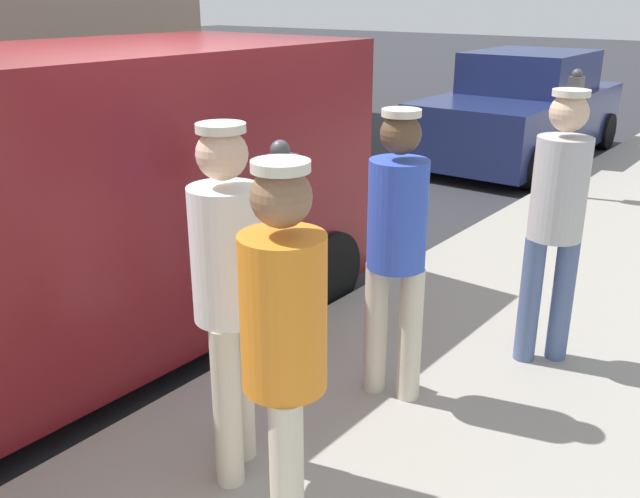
{
  "coord_description": "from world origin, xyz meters",
  "views": [
    {
      "loc": [
        4.03,
        -3.08,
        2.48
      ],
      "look_at": [
        1.65,
        -0.01,
        1.05
      ],
      "focal_mm": 39.0,
      "sensor_mm": 36.0,
      "label": 1
    }
  ],
  "objects_px": {
    "parking_meter_near": "(281,219)",
    "pedestrian_in_gray": "(557,212)",
    "pedestrian_in_orange": "(284,347)",
    "pedestrian_in_blue": "(397,239)",
    "parking_meter_far": "(573,111)",
    "pedestrian_in_white": "(228,284)",
    "parked_van": "(12,213)",
    "parked_sedan_ahead": "(522,112)"
  },
  "relations": [
    {
      "from": "parking_meter_far",
      "to": "pedestrian_in_white",
      "type": "relative_size",
      "value": 0.84
    },
    {
      "from": "parking_meter_far",
      "to": "pedestrian_in_white",
      "type": "bearing_deg",
      "value": -85.52
    },
    {
      "from": "pedestrian_in_white",
      "to": "pedestrian_in_blue",
      "type": "xyz_separation_m",
      "value": [
        0.24,
        1.11,
        -0.03
      ]
    },
    {
      "from": "pedestrian_in_gray",
      "to": "parked_van",
      "type": "relative_size",
      "value": 0.34
    },
    {
      "from": "pedestrian_in_blue",
      "to": "pedestrian_in_orange",
      "type": "height_order",
      "value": "pedestrian_in_orange"
    },
    {
      "from": "parking_meter_far",
      "to": "parked_sedan_ahead",
      "type": "xyz_separation_m",
      "value": [
        -1.51,
        2.26,
        -0.43
      ]
    },
    {
      "from": "pedestrian_in_gray",
      "to": "pedestrian_in_orange",
      "type": "bearing_deg",
      "value": -95.16
    },
    {
      "from": "pedestrian_in_white",
      "to": "parked_sedan_ahead",
      "type": "height_order",
      "value": "pedestrian_in_white"
    },
    {
      "from": "pedestrian_in_white",
      "to": "pedestrian_in_blue",
      "type": "bearing_deg",
      "value": 77.6
    },
    {
      "from": "parking_meter_near",
      "to": "pedestrian_in_orange",
      "type": "relative_size",
      "value": 0.86
    },
    {
      "from": "parked_sedan_ahead",
      "to": "parking_meter_far",
      "type": "bearing_deg",
      "value": -56.15
    },
    {
      "from": "pedestrian_in_blue",
      "to": "parked_van",
      "type": "relative_size",
      "value": 0.34
    },
    {
      "from": "pedestrian_in_white",
      "to": "parked_sedan_ahead",
      "type": "xyz_separation_m",
      "value": [
        -2.0,
        8.45,
        -0.44
      ]
    },
    {
      "from": "parking_meter_near",
      "to": "pedestrian_in_gray",
      "type": "xyz_separation_m",
      "value": [
        1.3,
        1.15,
        0.01
      ]
    },
    {
      "from": "parking_meter_near",
      "to": "pedestrian_in_white",
      "type": "bearing_deg",
      "value": -62.88
    },
    {
      "from": "pedestrian_in_gray",
      "to": "parked_van",
      "type": "height_order",
      "value": "parked_van"
    },
    {
      "from": "parking_meter_near",
      "to": "pedestrian_in_orange",
      "type": "distance_m",
      "value": 1.64
    },
    {
      "from": "pedestrian_in_white",
      "to": "parked_van",
      "type": "xyz_separation_m",
      "value": [
        -1.99,
        0.04,
        -0.04
      ]
    },
    {
      "from": "parking_meter_far",
      "to": "parked_van",
      "type": "relative_size",
      "value": 0.29
    },
    {
      "from": "pedestrian_in_orange",
      "to": "parking_meter_near",
      "type": "bearing_deg",
      "value": 131.09
    },
    {
      "from": "pedestrian_in_white",
      "to": "pedestrian_in_gray",
      "type": "bearing_deg",
      "value": 68.92
    },
    {
      "from": "pedestrian_in_gray",
      "to": "parked_van",
      "type": "distance_m",
      "value": 3.48
    },
    {
      "from": "parking_meter_near",
      "to": "pedestrian_in_blue",
      "type": "distance_m",
      "value": 0.75
    },
    {
      "from": "pedestrian_in_white",
      "to": "parked_sedan_ahead",
      "type": "relative_size",
      "value": 0.41
    },
    {
      "from": "pedestrian_in_gray",
      "to": "parking_meter_far",
      "type": "bearing_deg",
      "value": 107.57
    },
    {
      "from": "parking_meter_near",
      "to": "parked_sedan_ahead",
      "type": "distance_m",
      "value": 7.67
    },
    {
      "from": "parked_van",
      "to": "parked_sedan_ahead",
      "type": "height_order",
      "value": "parked_van"
    },
    {
      "from": "parking_meter_near",
      "to": "parked_van",
      "type": "xyz_separation_m",
      "value": [
        -1.5,
        -0.91,
        -0.03
      ]
    },
    {
      "from": "parked_sedan_ahead",
      "to": "pedestrian_in_white",
      "type": "bearing_deg",
      "value": -76.7
    },
    {
      "from": "pedestrian_in_white",
      "to": "pedestrian_in_gray",
      "type": "height_order",
      "value": "pedestrian_in_white"
    },
    {
      "from": "pedestrian_in_orange",
      "to": "parked_van",
      "type": "height_order",
      "value": "parked_van"
    },
    {
      "from": "parking_meter_far",
      "to": "pedestrian_in_gray",
      "type": "relative_size",
      "value": 0.85
    },
    {
      "from": "parked_van",
      "to": "parking_meter_near",
      "type": "bearing_deg",
      "value": 31.26
    },
    {
      "from": "parking_meter_near",
      "to": "parked_sedan_ahead",
      "type": "bearing_deg",
      "value": 101.4
    },
    {
      "from": "pedestrian_in_gray",
      "to": "parked_sedan_ahead",
      "type": "distance_m",
      "value": 6.96
    },
    {
      "from": "pedestrian_in_gray",
      "to": "parked_sedan_ahead",
      "type": "relative_size",
      "value": 0.41
    },
    {
      "from": "pedestrian_in_blue",
      "to": "pedestrian_in_gray",
      "type": "distance_m",
      "value": 1.14
    },
    {
      "from": "parking_meter_far",
      "to": "pedestrian_in_blue",
      "type": "xyz_separation_m",
      "value": [
        0.73,
        -5.09,
        -0.02
      ]
    },
    {
      "from": "parking_meter_far",
      "to": "pedestrian_in_orange",
      "type": "bearing_deg",
      "value": -80.55
    },
    {
      "from": "parking_meter_far",
      "to": "pedestrian_in_white",
      "type": "height_order",
      "value": "pedestrian_in_white"
    },
    {
      "from": "parking_meter_far",
      "to": "pedestrian_in_gray",
      "type": "xyz_separation_m",
      "value": [
        1.3,
        -4.09,
        0.01
      ]
    },
    {
      "from": "parking_meter_far",
      "to": "parked_sedan_ahead",
      "type": "relative_size",
      "value": 0.34
    }
  ]
}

